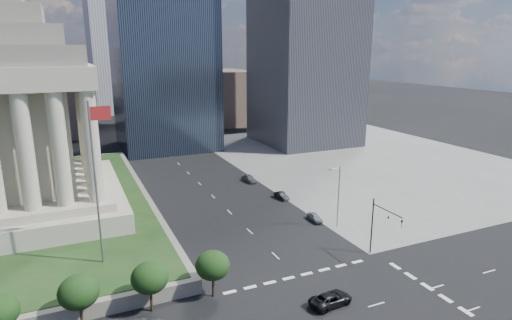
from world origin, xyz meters
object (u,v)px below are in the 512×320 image
flagpole (96,175)px  parked_sedan_mid (282,196)px  street_lamp_north (338,193)px  traffic_signal_ne (381,222)px  parked_sedan_near (315,217)px  parked_sedan_far (249,178)px  pickup_truck (331,299)px

flagpole → parked_sedan_mid: bearing=26.2°
flagpole → street_lamp_north: size_ratio=2.00×
traffic_signal_ne → parked_sedan_near: (-1.00, 14.81, -4.63)m
flagpole → traffic_signal_ne: (34.33, -10.30, -7.86)m
street_lamp_north → parked_sedan_far: bearing=96.4°
pickup_truck → parked_sedan_near: bearing=-33.7°
traffic_signal_ne → parked_sedan_near: traffic_signal_ne is taller
flagpole → pickup_truck: 30.55m
parked_sedan_near → parked_sedan_far: (-1.32, 24.46, 0.14)m
parked_sedan_near → traffic_signal_ne: bearing=-82.1°
traffic_signal_ne → street_lamp_north: street_lamp_north is taller
pickup_truck → parked_sedan_mid: bearing=-24.8°
parked_sedan_near → parked_sedan_mid: parked_sedan_near is taller
flagpole → street_lamp_north: 35.95m
street_lamp_north → parked_sedan_far: (-3.15, 27.96, -4.90)m
street_lamp_north → parked_sedan_near: street_lamp_north is taller
flagpole → parked_sedan_near: flagpole is taller
parked_sedan_near → parked_sedan_mid: 11.90m
traffic_signal_ne → parked_sedan_far: bearing=93.4°
parked_sedan_mid → street_lamp_north: bearing=-87.8°
flagpole → traffic_signal_ne: size_ratio=2.50×
flagpole → parked_sedan_near: bearing=7.7°
parked_sedan_near → street_lamp_north: bearing=-58.4°
street_lamp_north → parked_sedan_near: size_ratio=2.73×
traffic_signal_ne → parked_sedan_mid: bearing=92.1°
parked_sedan_near → flagpole: bearing=-168.3°
traffic_signal_ne → parked_sedan_near: 15.55m
parked_sedan_mid → parked_sedan_far: parked_sedan_far is taller
traffic_signal_ne → pickup_truck: 14.56m
flagpole → pickup_truck: flagpole is taller
flagpole → street_lamp_north: (35.16, 1.00, -7.45)m
parked_sedan_mid → parked_sedan_far: bearing=91.5°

